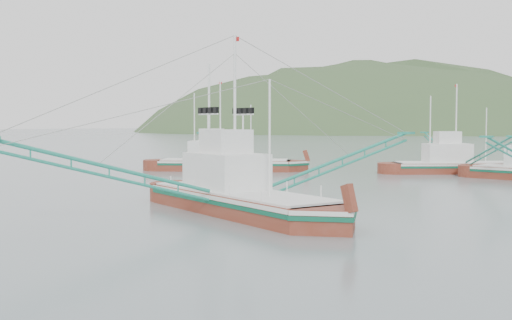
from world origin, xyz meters
The scene contains 5 objects.
ground centered at (0.00, 0.00, 0.00)m, with size 1200.00×1200.00×0.00m, color slate.
main_boat centered at (1.72, 1.82, 2.45)m, with size 17.43×29.64×12.39m.
bg_boat_far centered at (1.42, 43.58, 2.41)m, with size 21.69×24.15×11.23m.
bg_boat_left centered at (-23.22, 30.15, 2.50)m, with size 19.99×26.89×11.89m.
headland_left centered at (-180.00, 360.00, 0.00)m, with size 448.00×308.00×210.00m, color #334D27.
Camera 1 is at (27.56, -30.48, 5.79)m, focal length 45.00 mm.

